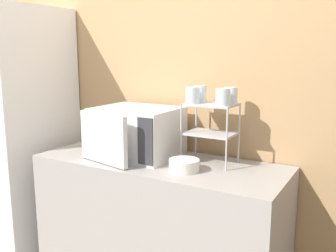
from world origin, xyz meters
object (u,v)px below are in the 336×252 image
dish_rack (211,121)px  glass_back_left (200,94)px  glass_front_left (193,95)px  refrigerator (13,137)px  microwave (135,132)px  glass_front_right (223,97)px  glass_back_right (231,95)px  bowl (184,165)px

dish_rack → glass_back_left: glass_back_left is taller
dish_rack → glass_front_left: glass_front_left is taller
glass_front_left → refrigerator: (-1.45, -0.11, -0.38)m
dish_rack → microwave: bearing=-169.1°
dish_rack → glass_front_left: 0.18m
microwave → glass_front_right: 0.61m
glass_back_right → glass_front_right: 0.11m
glass_front_right → refrigerator: size_ratio=0.05×
glass_back_left → refrigerator: bearing=-171.5°
dish_rack → glass_back_left: bearing=149.6°
glass_back_right → glass_front_right: (-0.00, -0.11, 0.00)m
glass_back_left → bowl: size_ratio=0.56×
dish_rack → glass_back_left: size_ratio=3.73×
glass_front_left → bowl: bearing=-77.9°
glass_front_left → glass_back_left: bearing=91.8°
microwave → dish_rack: (0.47, 0.09, 0.10)m
glass_front_right → microwave: bearing=-176.6°
dish_rack → glass_front_right: 0.18m
microwave → glass_front_right: (0.56, 0.03, 0.25)m
glass_front_right → refrigerator: 1.69m
bowl → refrigerator: (-1.49, 0.05, -0.02)m
microwave → bowl: size_ratio=3.05×
refrigerator → glass_back_right: bearing=7.3°
bowl → refrigerator: size_ratio=0.09×
microwave → glass_back_left: 0.47m
glass_front_right → glass_back_left: (-0.19, 0.11, 0.00)m
glass_back_left → bowl: glass_back_left is taller
glass_back_left → dish_rack: bearing=-30.4°
microwave → glass_back_right: (0.56, 0.14, 0.25)m
microwave → refrigerator: bearing=-176.3°
glass_front_left → glass_back_right: 0.22m
microwave → glass_back_right: 0.63m
glass_back_right → glass_front_right: bearing=-92.4°
glass_back_right → refrigerator: refrigerator is taller
microwave → glass_back_left: bearing=21.5°
bowl → refrigerator: refrigerator is taller
refrigerator → glass_front_right: bearing=3.6°
microwave → bowl: 0.44m
glass_front_left → glass_back_left: (-0.00, 0.11, 0.00)m
glass_front_left → refrigerator: size_ratio=0.05×
glass_front_right → refrigerator: (-1.64, -0.10, -0.38)m
dish_rack → glass_front_right: bearing=-31.0°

